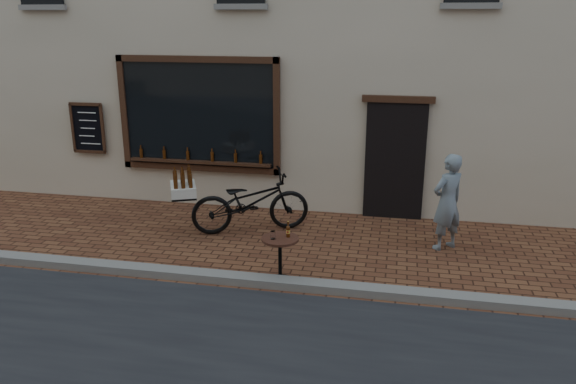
# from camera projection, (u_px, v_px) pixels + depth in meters

# --- Properties ---
(ground) EXTENTS (90.00, 90.00, 0.00)m
(ground) POSITION_uv_depth(u_px,v_px,m) (249.00, 290.00, 7.89)
(ground) COLOR #4E2919
(ground) RESTS_ON ground
(kerb) EXTENTS (90.00, 0.25, 0.12)m
(kerb) POSITION_uv_depth(u_px,v_px,m) (252.00, 280.00, 8.06)
(kerb) COLOR slate
(kerb) RESTS_ON ground
(cargo_bicycle) EXTENTS (2.47, 1.59, 1.18)m
(cargo_bicycle) POSITION_uv_depth(u_px,v_px,m) (248.00, 201.00, 9.90)
(cargo_bicycle) COLOR black
(cargo_bicycle) RESTS_ON ground
(bistro_table) EXTENTS (0.53, 0.53, 0.92)m
(bistro_table) POSITION_uv_depth(u_px,v_px,m) (280.00, 250.00, 8.00)
(bistro_table) COLOR black
(bistro_table) RESTS_ON ground
(pedestrian) EXTENTS (0.70, 0.67, 1.61)m
(pedestrian) POSITION_uv_depth(u_px,v_px,m) (447.00, 202.00, 9.09)
(pedestrian) COLOR slate
(pedestrian) RESTS_ON ground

